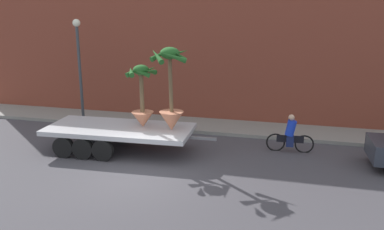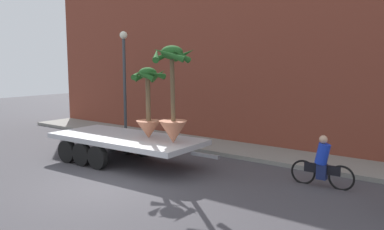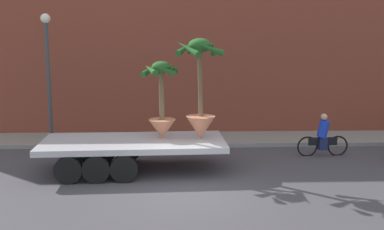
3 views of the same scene
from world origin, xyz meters
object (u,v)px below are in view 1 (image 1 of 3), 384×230
object	(u,v)px
flatbed_trailer	(114,132)
street_lamp	(79,57)
potted_palm_rear	(142,100)
cyclist	(290,135)
potted_palm_middle	(171,94)

from	to	relation	value
flatbed_trailer	street_lamp	distance (m)	5.12
potted_palm_rear	cyclist	xyz separation A→B (m)	(5.60, 1.34, -1.39)
potted_palm_rear	potted_palm_middle	bearing A→B (deg)	-6.37
cyclist	potted_palm_rear	bearing A→B (deg)	-166.55
potted_palm_middle	potted_palm_rear	bearing A→B (deg)	173.63
cyclist	street_lamp	bearing A→B (deg)	170.80
potted_palm_middle	cyclist	size ratio (longest dim) A/B	1.70
cyclist	potted_palm_middle	bearing A→B (deg)	-161.51
flatbed_trailer	cyclist	xyz separation A→B (m)	(6.73, 1.59, -0.10)
potted_palm_middle	street_lamp	distance (m)	6.35
potted_palm_middle	flatbed_trailer	bearing A→B (deg)	-177.05
potted_palm_rear	street_lamp	world-z (taller)	street_lamp
flatbed_trailer	street_lamp	size ratio (longest dim) A/B	1.39
cyclist	flatbed_trailer	bearing A→B (deg)	-166.70
flatbed_trailer	cyclist	size ratio (longest dim) A/B	3.65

